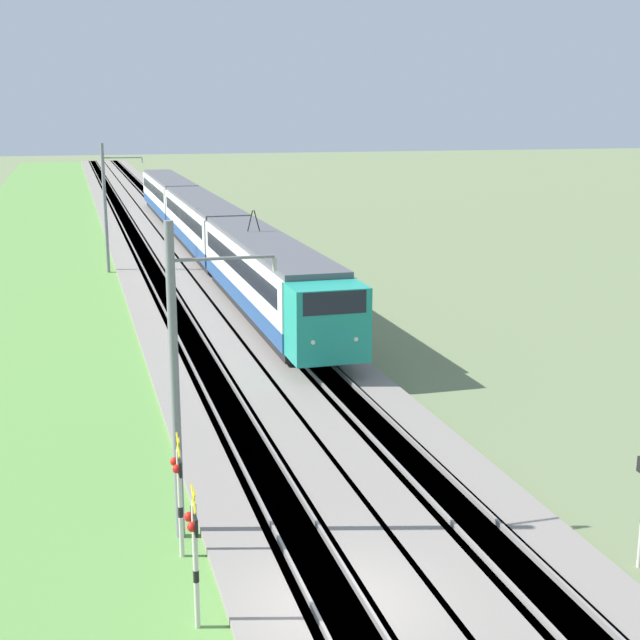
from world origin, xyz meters
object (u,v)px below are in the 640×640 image
(catenary_mast_near, at_px, (177,382))
(passenger_train, at_px, (203,222))
(crossing_signal_aux, at_px, (179,486))
(catenary_mast_mid, at_px, (106,207))
(crossing_signal_near, at_px, (194,546))

(catenary_mast_near, bearing_deg, passenger_train, -9.00)
(crossing_signal_aux, relative_size, catenary_mast_mid, 0.38)
(passenger_train, xyz_separation_m, catenary_mast_near, (-43.23, 6.84, 1.59))
(catenary_mast_near, height_order, catenary_mast_mid, catenary_mast_mid)
(catenary_mast_near, bearing_deg, catenary_mast_mid, 0.00)
(crossing_signal_near, bearing_deg, catenary_mast_mid, -90.31)
(crossing_signal_near, xyz_separation_m, crossing_signal_aux, (2.99, -0.06, -0.02))
(passenger_train, xyz_separation_m, crossing_signal_near, (-47.22, 7.07, -0.53))
(crossing_signal_near, relative_size, catenary_mast_mid, 0.38)
(passenger_train, height_order, catenary_mast_mid, catenary_mast_mid)
(catenary_mast_near, distance_m, catenary_mast_mid, 37.29)
(passenger_train, distance_m, catenary_mast_mid, 9.24)
(crossing_signal_aux, height_order, catenary_mast_mid, catenary_mast_mid)
(passenger_train, relative_size, crossing_signal_near, 21.01)
(passenger_train, height_order, crossing_signal_near, passenger_train)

